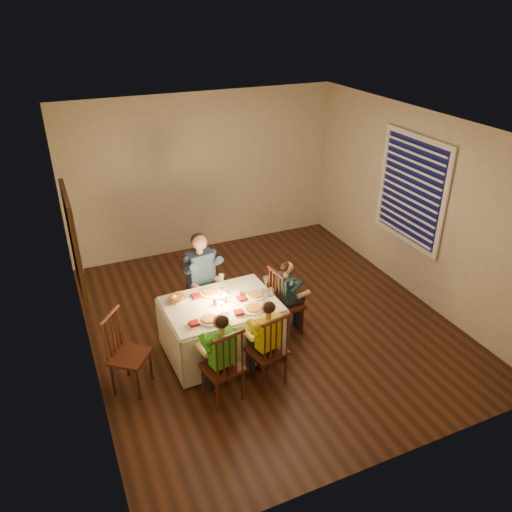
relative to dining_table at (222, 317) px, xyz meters
name	(u,v)px	position (x,y,z in m)	size (l,w,h in m)	color
ground	(268,321)	(0.76, 0.33, -0.49)	(5.00, 5.00, 0.00)	black
wall_left	(77,271)	(-1.49, 0.33, 0.81)	(0.02, 5.00, 2.60)	beige
wall_right	(416,206)	(3.01, 0.33, 0.81)	(0.02, 5.00, 2.60)	beige
wall_back	(204,174)	(0.76, 2.83, 0.81)	(4.50, 0.02, 2.60)	beige
ceiling	(270,127)	(0.76, 0.33, 2.11)	(5.00, 5.00, 0.00)	white
dining_table	(222,317)	(0.00, 0.00, 0.00)	(1.36, 1.01, 0.66)	silver
chair_adult	(204,318)	(0.01, 0.75, -0.49)	(0.39, 0.37, 0.94)	#33160E
chair_near_left	(223,397)	(-0.28, -0.76, -0.49)	(0.39, 0.37, 0.94)	#33160E
chair_near_right	(266,380)	(0.27, -0.70, -0.49)	(0.39, 0.37, 0.94)	#33160E
chair_end	(286,331)	(0.89, 0.04, -0.49)	(0.39, 0.37, 0.94)	#33160E
chair_extra	(134,386)	(-1.14, -0.20, -0.49)	(0.39, 0.38, 0.96)	#33160E
adult	(204,318)	(0.01, 0.75, -0.49)	(0.46, 0.42, 1.25)	navy
child_green	(223,397)	(-0.28, -0.76, -0.49)	(0.36, 0.33, 1.09)	green
child_yellow	(266,380)	(0.27, -0.70, -0.49)	(0.35, 0.32, 1.07)	yellow
child_teal	(286,331)	(0.89, 0.04, -0.49)	(0.33, 0.30, 1.03)	#1B3845
setting_adult	(210,293)	(-0.04, 0.25, 0.21)	(0.26, 0.26, 0.02)	white
setting_green	(209,320)	(-0.24, -0.27, 0.21)	(0.26, 0.26, 0.02)	white
setting_yellow	(253,309)	(0.29, -0.27, 0.21)	(0.26, 0.26, 0.02)	white
setting_teal	(255,295)	(0.43, -0.02, 0.21)	(0.26, 0.26, 0.02)	white
candle_left	(215,301)	(-0.07, 0.00, 0.25)	(0.06, 0.06, 0.10)	white
candle_right	(225,299)	(0.05, 0.00, 0.25)	(0.06, 0.06, 0.10)	white
squash	(174,298)	(-0.50, 0.26, 0.24)	(0.09, 0.09, 0.09)	yellow
orange_fruit	(239,293)	(0.25, 0.05, 0.24)	(0.08, 0.08, 0.08)	#FF6215
serving_bowl	(177,299)	(-0.46, 0.25, 0.23)	(0.22, 0.22, 0.06)	white
wall_mirror	(74,242)	(-1.45, 0.63, 1.01)	(0.06, 0.95, 1.15)	black
window_blinds	(411,190)	(2.97, 0.43, 1.01)	(0.07, 1.34, 1.54)	black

